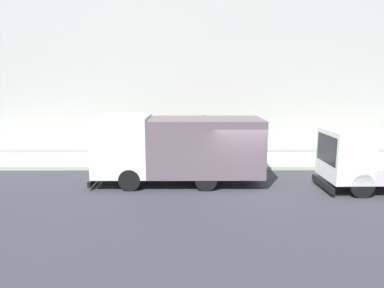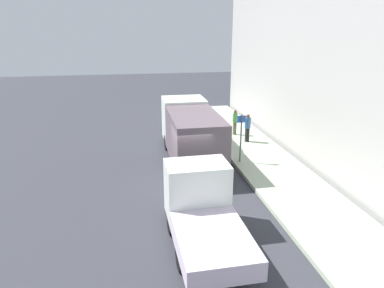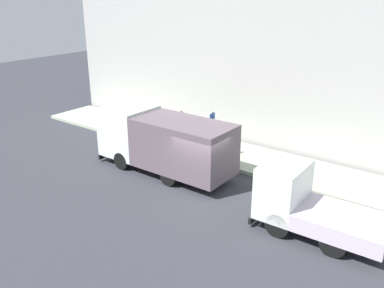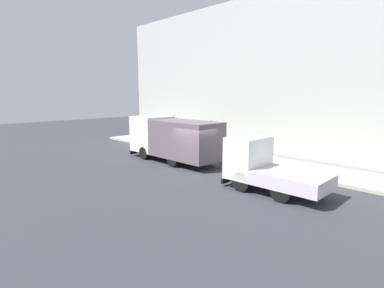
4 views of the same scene
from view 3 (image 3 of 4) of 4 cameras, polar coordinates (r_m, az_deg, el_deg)
name	(u,v)px [view 3 (image 3 of 4)]	position (r m, az deg, el deg)	size (l,w,h in m)	color
ground	(198,193)	(18.36, 0.89, -6.85)	(80.00, 80.00, 0.00)	#31333A
sidewalk	(251,159)	(21.97, 8.15, -2.05)	(3.43, 30.00, 0.18)	#A3B196
building_facade	(277,46)	(22.46, 11.71, 13.09)	(0.50, 30.00, 11.39)	#B3B0AC
large_utility_truck	(164,141)	(19.96, -3.93, 0.46)	(2.44, 7.16, 2.92)	white
small_flatbed_truck	(306,204)	(15.79, 15.53, -7.95)	(2.26, 4.78, 2.45)	white
pedestrian_walking	(181,124)	(24.15, -1.50, 2.78)	(0.50, 0.50, 1.71)	black
pedestrian_standing	(158,121)	(24.87, -4.77, 3.17)	(0.38, 0.38, 1.64)	#51553F
traffic_cone_orange	(158,134)	(24.20, -4.71, 1.34)	(0.47, 0.47, 0.68)	orange
street_sign_post	(212,131)	(21.06, 2.82, 1.75)	(0.44, 0.08, 2.53)	#4C5156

